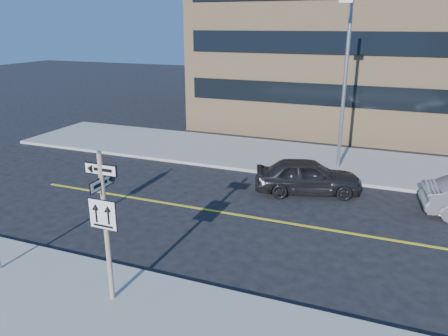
% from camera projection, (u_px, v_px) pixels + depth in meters
% --- Properties ---
extents(ground, '(120.00, 120.00, 0.00)m').
position_uv_depth(ground, '(160.00, 258.00, 13.83)').
color(ground, black).
rests_on(ground, ground).
extents(sign_pole, '(0.92, 0.92, 4.06)m').
position_uv_depth(sign_pole, '(105.00, 220.00, 10.84)').
color(sign_pole, beige).
rests_on(sign_pole, near_sidewalk).
extents(parked_car_a, '(3.08, 4.85, 1.54)m').
position_uv_depth(parked_car_a, '(307.00, 176.00, 18.92)').
color(parked_car_a, black).
rests_on(parked_car_a, ground).
extents(streetlight_a, '(0.55, 2.25, 8.00)m').
position_uv_depth(streetlight_a, '(345.00, 75.00, 20.40)').
color(streetlight_a, gray).
rests_on(streetlight_a, far_sidewalk).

